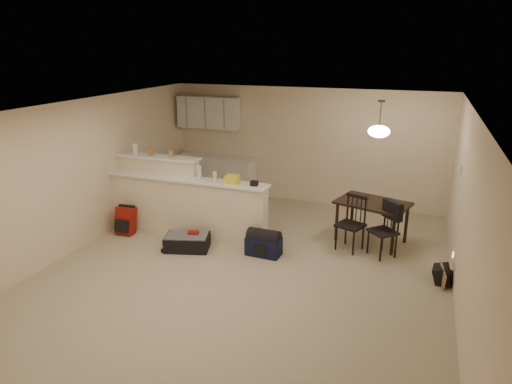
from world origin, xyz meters
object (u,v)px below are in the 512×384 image
at_px(dining_chair_near, 350,224).
at_px(dining_chair_far, 383,230).
at_px(pendant_lamp, 379,131).
at_px(dining_table, 373,207).
at_px(navy_duffel, 264,246).
at_px(red_backpack, 126,221).
at_px(black_daypack, 442,275).
at_px(suitcase, 187,242).

xyz_separation_m(dining_chair_near, dining_chair_far, (0.54, -0.06, -0.02)).
bearing_deg(pendant_lamp, dining_chair_near, -122.46).
height_order(dining_table, navy_duffel, dining_table).
bearing_deg(navy_duffel, red_backpack, -177.04).
relative_size(dining_table, dining_chair_near, 1.44).
relative_size(red_backpack, black_daypack, 1.72).
bearing_deg(suitcase, pendant_lamp, 9.66).
distance_m(suitcase, red_backpack, 1.42).
bearing_deg(dining_chair_far, suitcase, -119.55).
distance_m(pendant_lamp, suitcase, 3.73).
height_order(dining_chair_near, suitcase, dining_chair_near).
height_order(dining_chair_near, navy_duffel, dining_chair_near).
distance_m(dining_table, red_backpack, 4.48).
relative_size(dining_chair_far, red_backpack, 1.82).
distance_m(navy_duffel, black_daypack, 2.77).
xyz_separation_m(pendant_lamp, dining_chair_near, (-0.30, -0.47, -1.52)).
bearing_deg(pendant_lamp, red_backpack, -164.55).
relative_size(dining_table, dining_chair_far, 1.49).
xyz_separation_m(dining_chair_far, black_daypack, (0.93, -0.62, -0.33)).
relative_size(suitcase, red_backpack, 1.46).
bearing_deg(dining_table, black_daypack, -27.98).
bearing_deg(black_daypack, red_backpack, 96.93).
xyz_separation_m(dining_chair_near, suitcase, (-2.61, -0.94, -0.35)).
height_order(dining_table, pendant_lamp, pendant_lamp).
relative_size(dining_chair_near, dining_chair_far, 1.03).
relative_size(red_backpack, navy_duffel, 0.88).
distance_m(dining_chair_far, suitcase, 3.29).
distance_m(dining_chair_far, black_daypack, 1.16).
xyz_separation_m(suitcase, navy_duffel, (1.30, 0.24, 0.03)).
relative_size(suitcase, black_daypack, 2.50).
bearing_deg(navy_duffel, black_daypack, 3.00).
xyz_separation_m(pendant_lamp, suitcase, (-2.91, -1.41, -1.87)).
bearing_deg(dining_table, dining_chair_far, -48.99).
relative_size(dining_chair_far, suitcase, 1.25).
relative_size(dining_chair_far, black_daypack, 3.13).
relative_size(suitcase, navy_duffel, 1.29).
height_order(dining_table, suitcase, dining_table).
height_order(navy_duffel, black_daypack, navy_duffel).
xyz_separation_m(dining_table, navy_duffel, (-1.60, -1.17, -0.50)).
relative_size(navy_duffel, black_daypack, 1.94).
bearing_deg(red_backpack, dining_chair_far, 5.17).
bearing_deg(suitcase, red_backpack, 154.89).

